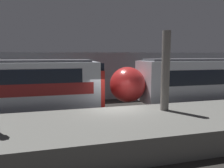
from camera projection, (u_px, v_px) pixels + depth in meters
The scene contains 4 objects.
ground_plane at pixel (115, 125), 12.37m from camera, with size 120.00×120.00×0.00m, color #282623.
platform at pixel (130, 130), 9.98m from camera, with size 40.00×4.84×1.06m.
station_rear_barrier at pixel (93, 76), 18.90m from camera, with size 50.00×0.15×4.15m.
support_pillar_near at pixel (166, 71), 11.20m from camera, with size 0.43×0.43×4.09m.
Camera 1 is at (-3.29, -11.49, 3.95)m, focal length 35.00 mm.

